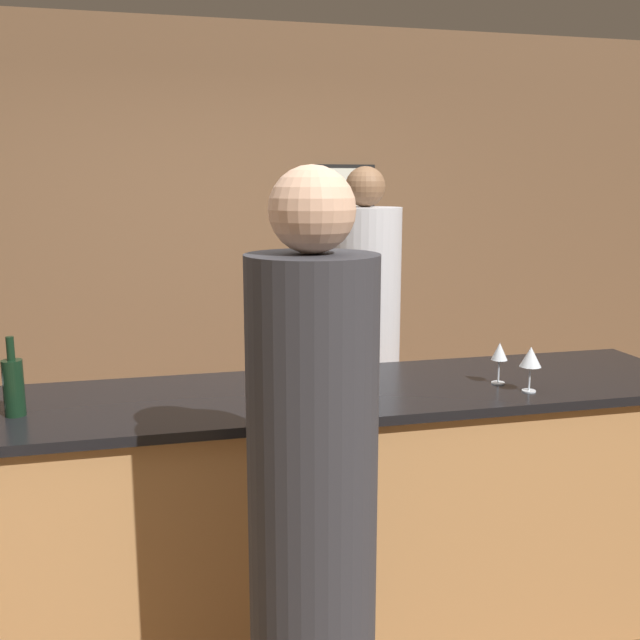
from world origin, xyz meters
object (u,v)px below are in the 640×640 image
at_px(wine_bottle_0, 13,386).
at_px(ice_bucket, 307,352).
at_px(bartender, 363,370).
at_px(guest_1, 313,535).

xyz_separation_m(wine_bottle_0, ice_bucket, (1.06, 0.27, -0.00)).
bearing_deg(ice_bucket, wine_bottle_0, -165.93).
relative_size(bartender, ice_bucket, 9.31).
relative_size(guest_1, wine_bottle_0, 6.80).
xyz_separation_m(bartender, wine_bottle_0, (-1.48, -0.85, 0.26)).
bearing_deg(guest_1, ice_bucket, 78.28).
xyz_separation_m(guest_1, wine_bottle_0, (-0.85, 0.73, 0.27)).
bearing_deg(bartender, guest_1, 68.45).
relative_size(guest_1, ice_bucket, 9.12).
bearing_deg(wine_bottle_0, guest_1, -40.35).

